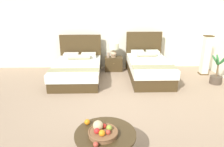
# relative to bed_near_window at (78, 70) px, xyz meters

# --- Properties ---
(ground_plane) EXTENTS (10.39, 9.37, 0.02)m
(ground_plane) POSITION_rel_bed_near_window_xyz_m (1.05, -1.66, -0.29)
(ground_plane) COLOR gray
(wall_back) EXTENTS (10.39, 0.12, 2.56)m
(wall_back) POSITION_rel_bed_near_window_xyz_m (1.05, 1.22, 1.00)
(wall_back) COLOR white
(wall_back) RESTS_ON ground
(bed_near_window) EXTENTS (1.36, 2.09, 1.17)m
(bed_near_window) POSITION_rel_bed_near_window_xyz_m (0.00, 0.00, 0.00)
(bed_near_window) COLOR #3F3019
(bed_near_window) RESTS_ON ground
(bed_near_corner) EXTENTS (1.17, 2.06, 1.26)m
(bed_near_corner) POSITION_rel_bed_near_window_xyz_m (2.11, -0.01, 0.04)
(bed_near_corner) COLOR #3F3019
(bed_near_corner) RESTS_ON ground
(nightstand) EXTENTS (0.58, 0.42, 0.46)m
(nightstand) POSITION_rel_bed_near_window_xyz_m (1.09, 0.75, -0.05)
(nightstand) COLOR #3F3019
(nightstand) RESTS_ON ground
(table_lamp) EXTENTS (0.33, 0.33, 0.46)m
(table_lamp) POSITION_rel_bed_near_window_xyz_m (1.09, 0.77, 0.46)
(table_lamp) COLOR tan
(table_lamp) RESTS_ON nightstand
(vase) EXTENTS (0.09, 0.09, 0.16)m
(vase) POSITION_rel_bed_near_window_xyz_m (0.92, 0.71, 0.26)
(vase) COLOR gray
(vase) RESTS_ON nightstand
(coffee_table) EXTENTS (0.87, 0.87, 0.42)m
(coffee_table) POSITION_rel_bed_near_window_xyz_m (0.83, -3.36, 0.03)
(coffee_table) COLOR #3F3019
(coffee_table) RESTS_ON ground
(fruit_bowl) EXTENTS (0.42, 0.42, 0.19)m
(fruit_bowl) POSITION_rel_bed_near_window_xyz_m (0.79, -3.41, 0.20)
(fruit_bowl) COLOR brown
(fruit_bowl) RESTS_ON coffee_table
(loose_apple) EXTENTS (0.07, 0.07, 0.07)m
(loose_apple) POSITION_rel_bed_near_window_xyz_m (0.71, -3.65, 0.17)
(loose_apple) COLOR #B13E31
(loose_apple) RESTS_ON coffee_table
(loose_orange) EXTENTS (0.09, 0.09, 0.09)m
(loose_orange) POSITION_rel_bed_near_window_xyz_m (0.56, -3.14, 0.18)
(loose_orange) COLOR orange
(loose_orange) RESTS_ON coffee_table
(floor_lamp_corner) EXTENTS (0.25, 0.25, 1.23)m
(floor_lamp_corner) POSITION_rel_bed_near_window_xyz_m (3.94, 0.30, 0.33)
(floor_lamp_corner) COLOR #463214
(floor_lamp_corner) RESTS_ON ground
(potted_palm) EXTENTS (0.53, 0.62, 0.86)m
(potted_palm) POSITION_rel_bed_near_window_xyz_m (3.92, -0.52, -0.04)
(potted_palm) COLOR #493C2F
(potted_palm) RESTS_ON ground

